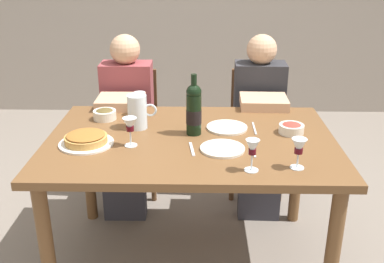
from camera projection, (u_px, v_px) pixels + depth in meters
ground_plane at (191, 258)px, 2.64m from camera, size 8.00×8.00×0.00m
dining_table at (191, 154)px, 2.38m from camera, size 1.50×1.00×0.76m
wine_bottle at (194, 109)px, 2.35m from camera, size 0.08×0.08×0.33m
water_pitcher at (138, 114)px, 2.45m from camera, size 0.16×0.11×0.19m
baked_tart at (86, 139)px, 2.26m from camera, size 0.27×0.27×0.06m
salad_bowl at (291, 128)px, 2.40m from camera, size 0.13×0.13×0.06m
olive_bowl at (105, 114)px, 2.60m from camera, size 0.13×0.13×0.06m
wine_glass_left_diner at (252, 149)px, 1.97m from camera, size 0.06×0.06×0.15m
wine_glass_right_diner at (130, 126)px, 2.22m from camera, size 0.07×0.07×0.15m
wine_glass_centre at (140, 99)px, 2.64m from camera, size 0.07×0.07×0.14m
wine_glass_spare at (299, 148)px, 1.99m from camera, size 0.07×0.07×0.14m
dinner_plate_left_setting at (227, 128)px, 2.47m from camera, size 0.22×0.22×0.01m
dinner_plate_right_setting at (222, 149)px, 2.21m from camera, size 0.22×0.22×0.01m
fork_left_setting at (200, 128)px, 2.47m from camera, size 0.02×0.16×0.00m
knife_left_setting at (254, 128)px, 2.47m from camera, size 0.01×0.18×0.00m
knife_right_setting at (253, 149)px, 2.21m from camera, size 0.01×0.18×0.00m
spoon_right_setting at (192, 149)px, 2.21m from camera, size 0.03×0.16×0.00m
chair_left at (132, 123)px, 3.29m from camera, size 0.40×0.40×0.87m
diner_left at (126, 119)px, 3.02m from camera, size 0.34×0.50×1.16m
chair_right at (256, 123)px, 3.29m from camera, size 0.41×0.41×0.87m
diner_right at (260, 119)px, 3.02m from camera, size 0.35×0.51×1.16m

